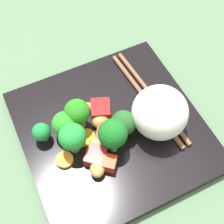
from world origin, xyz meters
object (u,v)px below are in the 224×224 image
Objects in this scene: carrot_slice_2 at (59,122)px; broccoli_floret_1 at (113,134)px; rice_mound at (160,112)px; square_plate at (112,130)px; chopstick_pair at (149,97)px.

broccoli_floret_1 is at bearing -50.63° from carrot_slice_2.
rice_mound reaches higher than carrot_slice_2.
square_plate is 8.62cm from chopstick_pair.
rice_mound is 0.41× the size of chopstick_pair.
rice_mound is at bearing -21.66° from square_plate.
square_plate is at bearing 66.62° from broccoli_floret_1.
square_plate is at bearing 158.34° from rice_mound.
chopstick_pair is at bearing -7.18° from carrot_slice_2.
broccoli_floret_1 reaches higher than square_plate.
chopstick_pair reaches higher than square_plate.
broccoli_floret_1 is 2.95× the size of carrot_slice_2.
rice_mound is at bearing 2.45° from broccoli_floret_1.
carrot_slice_2 is (-14.34, 7.20, -3.79)cm from rice_mound.
rice_mound is 8.15cm from broccoli_floret_1.
rice_mound is at bearing 160.67° from chopstick_pair.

